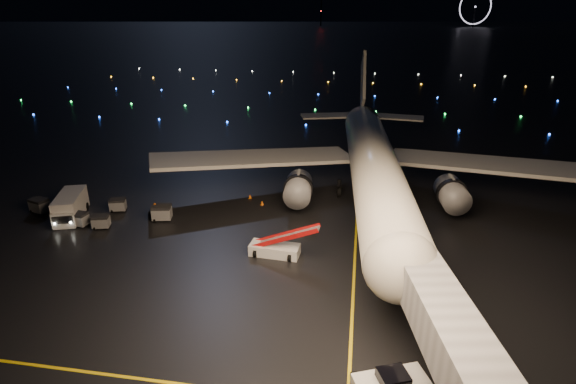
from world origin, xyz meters
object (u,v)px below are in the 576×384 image
(service_truck, at_px, (71,206))
(baggage_cart_1, at_px, (162,213))
(airliner, at_px, (373,132))
(baggage_cart_0, at_px, (101,222))
(belt_loader, at_px, (275,239))
(baggage_cart_3, at_px, (79,219))
(baggage_cart_4, at_px, (40,206))
(baggage_cart_2, at_px, (118,205))
(crew_c, at_px, (156,211))

(service_truck, distance_m, baggage_cart_1, 10.89)
(airliner, distance_m, baggage_cart_0, 34.47)
(belt_loader, xyz_separation_m, baggage_cart_3, (-23.03, 2.87, -0.96))
(belt_loader, bearing_deg, baggage_cart_4, 174.11)
(airliner, bearing_deg, service_truck, -162.18)
(baggage_cart_1, bearing_deg, baggage_cart_3, -172.94)
(baggage_cart_0, relative_size, baggage_cart_2, 0.97)
(crew_c, distance_m, baggage_cart_3, 8.37)
(service_truck, height_order, crew_c, service_truck)
(crew_c, bearing_deg, baggage_cart_0, -85.34)
(service_truck, xyz_separation_m, baggage_cart_2, (4.47, 2.52, -0.68))
(belt_loader, bearing_deg, service_truck, 173.52)
(baggage_cart_2, xyz_separation_m, baggage_cart_3, (-2.25, -4.49, 0.01))
(airliner, distance_m, belt_loader, 21.86)
(crew_c, distance_m, baggage_cart_2, 5.66)
(baggage_cart_1, xyz_separation_m, baggage_cart_2, (-6.37, 1.59, -0.13))
(belt_loader, distance_m, crew_c, 16.45)
(service_truck, relative_size, baggage_cart_3, 4.25)
(service_truck, distance_m, baggage_cart_3, 3.04)
(baggage_cart_4, bearing_deg, belt_loader, 7.53)
(baggage_cart_1, height_order, baggage_cart_3, baggage_cart_1)
(service_truck, height_order, baggage_cart_4, service_truck)
(airliner, bearing_deg, baggage_cart_3, -157.96)
(belt_loader, xyz_separation_m, service_truck, (-25.25, 4.84, -0.30))
(baggage_cart_0, bearing_deg, baggage_cart_1, 12.62)
(airliner, relative_size, baggage_cart_3, 30.95)
(service_truck, relative_size, baggage_cart_0, 4.44)
(baggage_cart_3, bearing_deg, belt_loader, 1.83)
(baggage_cart_1, height_order, baggage_cart_4, baggage_cart_1)
(baggage_cart_3, xyz_separation_m, baggage_cart_4, (-6.81, 2.53, 0.09))
(airliner, xyz_separation_m, baggage_cart_2, (-30.14, -11.32, -7.39))
(belt_loader, distance_m, baggage_cart_3, 23.23)
(belt_loader, relative_size, service_truck, 0.91)
(baggage_cart_0, bearing_deg, belt_loader, -22.27)
(baggage_cart_2, relative_size, baggage_cart_3, 0.98)
(baggage_cart_0, bearing_deg, service_truck, 142.51)
(crew_c, bearing_deg, airliner, 88.58)
(belt_loader, height_order, baggage_cart_1, belt_loader)
(service_truck, bearing_deg, baggage_cart_2, 10.34)
(baggage_cart_2, bearing_deg, baggage_cart_3, -133.62)
(baggage_cart_0, relative_size, baggage_cart_4, 0.86)
(baggage_cart_2, bearing_deg, service_truck, -167.62)
(belt_loader, xyz_separation_m, baggage_cart_0, (-20.29, 2.75, -1.00))
(baggage_cart_2, bearing_deg, crew_c, -30.60)
(baggage_cart_2, relative_size, baggage_cart_4, 0.88)
(baggage_cart_0, height_order, baggage_cart_3, baggage_cart_3)
(baggage_cart_2, distance_m, baggage_cart_3, 5.02)
(baggage_cart_3, bearing_deg, baggage_cart_1, 27.51)
(airliner, bearing_deg, baggage_cart_1, -155.46)
(baggage_cart_2, bearing_deg, airliner, 3.55)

